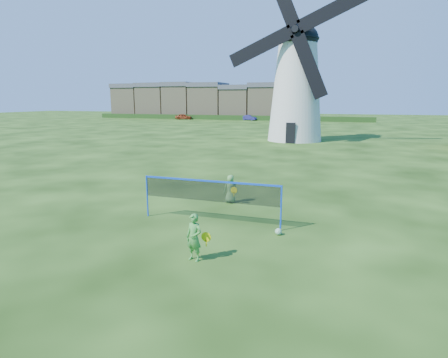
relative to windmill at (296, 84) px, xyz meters
name	(u,v)px	position (x,y,z in m)	size (l,w,h in m)	color
ground	(214,223)	(1.23, -28.25, -5.93)	(220.00, 220.00, 0.00)	black
windmill	(296,84)	(0.00, 0.00, 0.00)	(13.24, 5.63, 17.49)	silver
badminton_net	(210,192)	(1.11, -28.32, -4.79)	(5.05, 0.05, 1.55)	blue
player_girl	(194,238)	(1.82, -31.40, -5.27)	(0.69, 0.42, 1.31)	green
player_boy	(231,189)	(0.99, -25.55, -5.33)	(0.67, 0.46, 1.20)	#5FA04D
play_ball	(278,232)	(3.62, -28.74, -5.82)	(0.22, 0.22, 0.22)	green
terraced_houses	(206,101)	(-27.08, 43.75, -1.90)	(48.58, 8.40, 8.32)	tan
hedge	(223,117)	(-20.77, 37.75, -5.43)	(62.00, 0.80, 1.00)	#193814
car_left	(183,117)	(-29.61, 36.27, -5.31)	(1.45, 3.61, 1.23)	#9B3B1C
car_right	(249,118)	(-14.87, 37.54, -5.38)	(1.16, 3.33, 1.10)	navy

